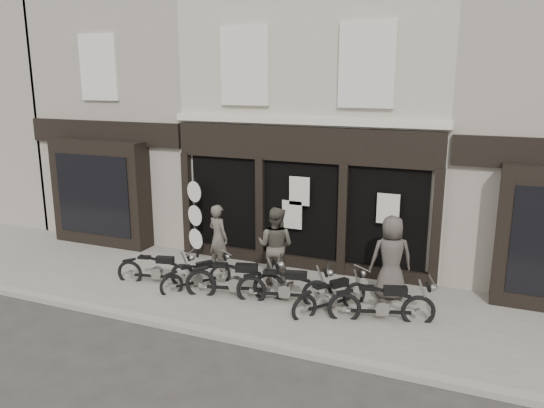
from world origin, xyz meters
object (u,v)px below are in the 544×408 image
at_px(motorcycle_2, 236,283).
at_px(motorcycle_0, 157,272).
at_px(motorcycle_3, 285,290).
at_px(man_centre, 275,246).
at_px(motorcycle_5, 383,307).
at_px(advert_sign_post, 196,222).
at_px(man_right, 391,258).
at_px(motorcycle_4, 331,299).
at_px(motorcycle_1, 197,278).
at_px(man_left, 218,238).

bearing_deg(motorcycle_2, motorcycle_0, 163.60).
xyz_separation_m(motorcycle_3, man_centre, (-0.65, 0.98, 0.67)).
height_order(motorcycle_5, advert_sign_post, advert_sign_post).
bearing_deg(man_right, motorcycle_4, 24.51).
height_order(motorcycle_0, man_right, man_right).
xyz_separation_m(motorcycle_3, motorcycle_4, (1.08, -0.00, -0.04)).
xyz_separation_m(man_right, advert_sign_post, (-5.59, 0.73, 0.07)).
relative_size(motorcycle_1, man_right, 0.83).
bearing_deg(motorcycle_1, man_left, 40.11).
bearing_deg(advert_sign_post, motorcycle_4, -2.35).
distance_m(motorcycle_2, motorcycle_3, 1.19).
relative_size(motorcycle_1, man_left, 0.91).
distance_m(man_left, advert_sign_post, 1.23).
bearing_deg(motorcycle_3, man_right, 15.77).
distance_m(motorcycle_2, motorcycle_4, 2.27).
xyz_separation_m(motorcycle_2, man_left, (-1.22, 1.42, 0.56)).
distance_m(motorcycle_4, motorcycle_5, 1.15).
bearing_deg(motorcycle_1, motorcycle_0, 131.04).
distance_m(motorcycle_5, advert_sign_post, 6.05).
height_order(motorcycle_1, advert_sign_post, advert_sign_post).
xyz_separation_m(motorcycle_0, advert_sign_post, (-0.06, 2.01, 0.78)).
height_order(motorcycle_5, man_centre, man_centre).
distance_m(motorcycle_1, man_centre, 2.07).
relative_size(motorcycle_2, man_left, 1.30).
relative_size(motorcycle_1, motorcycle_5, 0.74).
relative_size(man_centre, advert_sign_post, 0.81).
xyz_separation_m(motorcycle_3, man_left, (-2.40, 1.28, 0.59)).
distance_m(motorcycle_2, motorcycle_5, 3.41).
distance_m(motorcycle_0, advert_sign_post, 2.16).
xyz_separation_m(motorcycle_0, man_centre, (2.74, 1.09, 0.71)).
relative_size(motorcycle_3, man_left, 1.23).
distance_m(motorcycle_1, man_left, 1.45).
xyz_separation_m(motorcycle_1, motorcycle_2, (1.12, -0.13, 0.09)).
height_order(motorcycle_2, man_centre, man_centre).
distance_m(motorcycle_5, man_left, 4.85).
height_order(motorcycle_2, man_left, man_left).
bearing_deg(motorcycle_1, man_right, -39.48).
bearing_deg(motorcycle_4, motorcycle_5, -57.01).
bearing_deg(motorcycle_2, advert_sign_post, 122.37).
xyz_separation_m(motorcycle_0, motorcycle_4, (4.47, 0.11, -0.01)).
relative_size(motorcycle_2, man_right, 1.17).
bearing_deg(motorcycle_3, motorcycle_1, 167.37).
distance_m(motorcycle_1, advert_sign_post, 2.37).
bearing_deg(advert_sign_post, motorcycle_2, -21.57).
xyz_separation_m(man_centre, advert_sign_post, (-2.80, 0.92, 0.08)).
relative_size(man_left, man_centre, 0.91).
height_order(motorcycle_4, man_right, man_right).
relative_size(man_centre, man_right, 0.99).
distance_m(motorcycle_4, man_centre, 2.11).
xyz_separation_m(motorcycle_5, man_right, (-0.08, 1.24, 0.67)).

